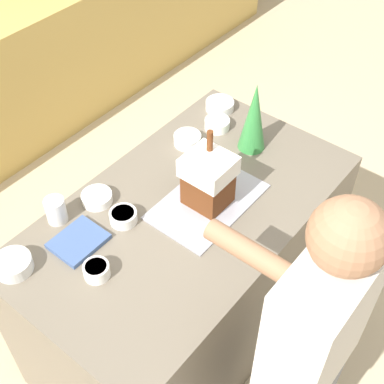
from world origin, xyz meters
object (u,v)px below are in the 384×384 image
gingerbread_house (208,179)px  candy_bowl_near_tray_right (187,139)px  decorative_tree (254,117)px  mug (56,210)px  candy_bowl_beside_tree (217,124)px  person (306,364)px  candy_bowl_behind_tray (96,270)px  cookbook (79,241)px  candy_bowl_front_corner (220,105)px  candy_bowl_far_right (97,197)px  baking_tray (208,202)px  candy_bowl_far_left (13,264)px  candy_bowl_center_rear (123,216)px

gingerbread_house → candy_bowl_near_tray_right: size_ratio=2.57×
decorative_tree → mug: decorative_tree is taller
candy_bowl_beside_tree → person: (-0.71, -0.90, -0.11)m
mug → person: (0.13, -1.04, -0.14)m
decorative_tree → person: bearing=-134.8°
candy_bowl_behind_tray → candy_bowl_near_tray_right: 0.78m
cookbook → person: person is taller
cookbook → mug: mug is taller
candy_bowl_front_corner → candy_bowl_far_right: size_ratio=1.10×
baking_tray → candy_bowl_behind_tray: bearing=170.6°
candy_bowl_behind_tray → candy_bowl_beside_tree: candy_bowl_behind_tray is taller
candy_bowl_behind_tray → candy_bowl_far_left: same height
gingerbread_house → candy_bowl_behind_tray: 0.54m
baking_tray → candy_bowl_far_left: (-0.69, 0.33, 0.03)m
candy_bowl_behind_tray → baking_tray: bearing=-9.4°
decorative_tree → candy_bowl_front_corner: size_ratio=2.42×
candy_bowl_near_tray_right → candy_bowl_front_corner: (0.29, 0.04, -0.00)m
candy_bowl_near_tray_right → mug: size_ratio=1.16×
baking_tray → candy_bowl_near_tray_right: bearing=51.7°
gingerbread_house → decorative_tree: (0.39, 0.06, 0.03)m
gingerbread_house → candy_bowl_center_rear: gingerbread_house is taller
candy_bowl_beside_tree → cookbook: bearing=-179.4°
candy_bowl_far_left → person: 1.06m
candy_bowl_far_left → candy_bowl_beside_tree: candy_bowl_far_left is taller
candy_bowl_center_rear → candy_bowl_near_tray_right: 0.52m
candy_bowl_far_left → mug: bearing=13.3°
candy_bowl_center_rear → mug: bearing=127.3°
candy_bowl_far_right → mug: 0.17m
baking_tray → person: bearing=-115.5°
candy_bowl_beside_tree → person: size_ratio=0.07×
decorative_tree → person: 1.02m
candy_bowl_near_tray_right → cookbook: candy_bowl_near_tray_right is taller
candy_bowl_front_corner → cookbook: size_ratio=0.71×
gingerbread_house → candy_bowl_far_left: bearing=154.2°
candy_bowl_near_tray_right → candy_bowl_far_left: candy_bowl_far_left is taller
decorative_tree → candy_bowl_near_tray_right: decorative_tree is taller
candy_bowl_near_tray_right → candy_bowl_center_rear: bearing=-169.0°
candy_bowl_center_rear → baking_tray: bearing=-34.3°
candy_bowl_front_corner → mug: (-0.96, 0.06, 0.03)m
candy_bowl_beside_tree → candy_bowl_behind_tray: bearing=-169.7°
candy_bowl_near_tray_right → candy_bowl_far_right: 0.50m
candy_bowl_front_corner → decorative_tree: bearing=-115.9°
candy_bowl_front_corner → mug: bearing=176.3°
candy_bowl_front_corner → cookbook: 0.99m
candy_bowl_center_rear → cookbook: candy_bowl_center_rear is taller
candy_bowl_far_left → candy_bowl_far_right: 0.42m
candy_bowl_near_tray_right → cookbook: bearing=-176.3°
decorative_tree → candy_bowl_far_left: size_ratio=2.40×
candy_bowl_front_corner → cookbook: (-0.99, -0.09, -0.01)m
baking_tray → decorative_tree: (0.39, 0.06, 0.16)m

